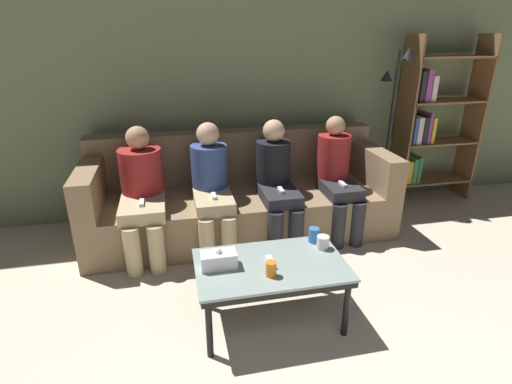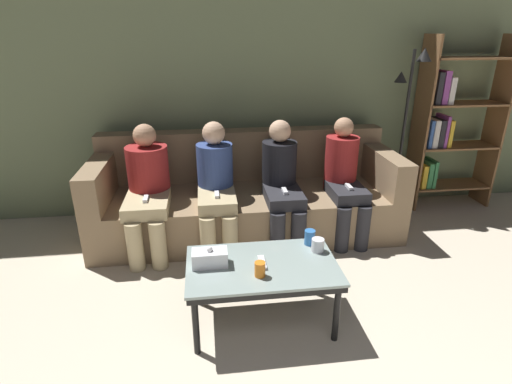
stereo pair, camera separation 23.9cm
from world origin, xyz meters
name	(u,v)px [view 1 (the left image)]	position (x,y,z in m)	size (l,w,h in m)	color
wall_back	(229,85)	(0.00, 4.21, 1.30)	(12.00, 0.06, 2.60)	#707F5B
couch	(240,198)	(0.00, 3.67, 0.32)	(2.77, 0.96, 0.90)	#897051
coffee_table	(271,269)	(-0.05, 2.32, 0.39)	(0.95, 0.58, 0.44)	#8C9E99
cup_near_left	(271,269)	(-0.08, 2.19, 0.48)	(0.06, 0.06, 0.09)	orange
cup_near_right	(314,235)	(0.31, 2.52, 0.49)	(0.07, 0.07, 0.10)	#3372BF
cup_far_center	(323,242)	(0.34, 2.43, 0.48)	(0.08, 0.08, 0.09)	silver
tissue_box	(219,260)	(-0.37, 2.35, 0.49)	(0.22, 0.12, 0.13)	white
game_remote	(271,262)	(-0.05, 2.32, 0.45)	(0.04, 0.15, 0.02)	white
bookshelf	(430,123)	(2.14, 3.98, 0.87)	(0.87, 0.32, 1.77)	brown
standing_lamp	(393,115)	(1.60, 3.84, 1.01)	(0.31, 0.26, 1.65)	black
seated_person_left_end	(142,189)	(-0.87, 3.44, 0.58)	(0.36, 0.74, 1.08)	tan
seated_person_mid_left	(211,184)	(-0.29, 3.43, 0.57)	(0.32, 0.69, 1.08)	tan
seated_person_mid_right	(276,180)	(0.29, 3.43, 0.57)	(0.31, 0.68, 1.08)	#28282D
seated_person_right_end	(337,175)	(0.87, 3.44, 0.57)	(0.31, 0.63, 1.09)	#28282D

